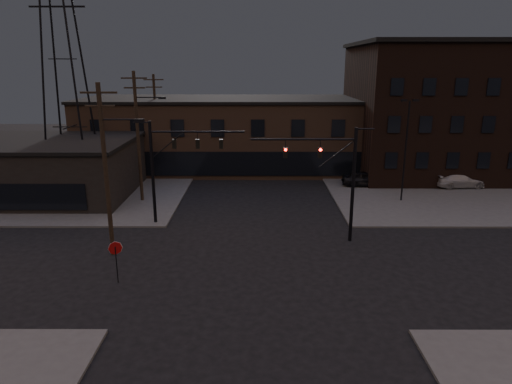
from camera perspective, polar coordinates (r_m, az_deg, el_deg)
ground at (r=28.31m, az=0.26°, el=-9.43°), size 140.00×140.00×0.00m
sidewalk_ne at (r=53.84m, az=24.35°, el=1.43°), size 30.00×30.00×0.15m
sidewalk_nw at (r=53.79m, az=-23.93°, el=1.47°), size 30.00×30.00×0.15m
building_row at (r=54.24m, az=0.22°, el=7.16°), size 40.00×12.00×8.00m
building_right at (r=56.38m, az=23.51°, el=9.28°), size 22.00×16.00×14.00m
building_left at (r=47.14m, az=-24.90°, el=2.55°), size 16.00×12.00×5.00m
traffic_signal_near at (r=31.43m, az=10.08°, el=2.40°), size 7.12×0.24×8.00m
traffic_signal_far at (r=35.00m, az=-10.84°, el=3.85°), size 7.12×0.24×8.00m
stop_sign at (r=26.94m, az=-17.14°, el=-7.24°), size 0.72×0.33×2.48m
utility_pole_near at (r=29.83m, az=-18.19°, el=2.99°), size 3.70×0.28×11.00m
utility_pole_mid at (r=41.40m, az=-14.47°, el=6.99°), size 3.70×0.28×11.50m
utility_pole_far at (r=53.26m, az=-12.39°, el=8.58°), size 2.20×0.28×11.00m
transmission_tower at (r=47.19m, az=-23.02°, el=15.06°), size 7.00×7.00×25.00m
lot_light_a at (r=42.24m, az=18.27°, el=6.02°), size 1.50×0.28×9.14m
lot_light_b at (r=48.97m, az=23.23°, el=6.77°), size 1.50×0.28×9.14m
parked_car_lot_a at (r=47.32m, az=13.37°, el=1.65°), size 4.52×2.02×1.51m
parked_car_lot_b at (r=49.83m, az=24.07°, el=1.35°), size 5.06×2.39×1.43m
car_crossing at (r=52.23m, az=-1.23°, el=3.22°), size 2.12×4.79×1.53m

